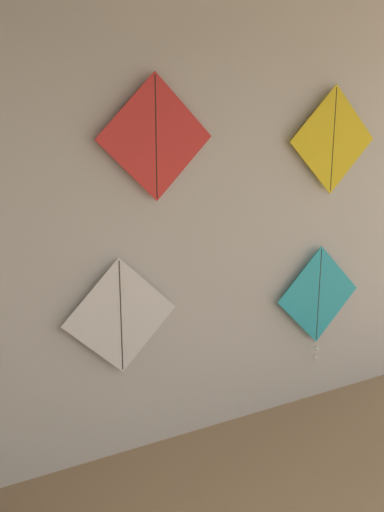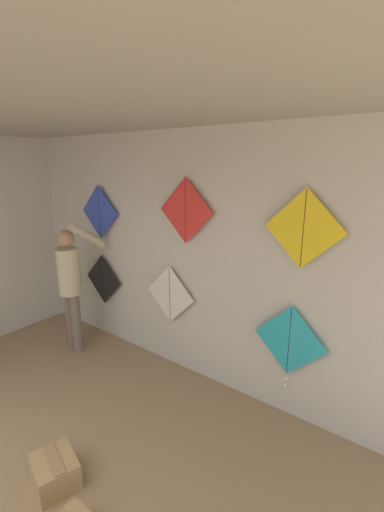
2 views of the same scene
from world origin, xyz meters
The scene contains 10 objects.
back_panel centered at (0.00, 3.24, 1.40)m, with size 5.88×0.06×2.80m, color beige.
ceiling_slab centered at (0.00, 1.61, 2.82)m, with size 5.88×4.01×0.04m, color #A8A399.
shopkeeper centered at (-1.36, 2.67, 0.99)m, with size 0.44×0.59×1.75m.
cardboard_box centered at (0.28, 1.35, 0.11)m, with size 0.43×0.39×0.23m.
kite_0 centered at (-1.32, 3.15, 0.87)m, with size 0.71×0.01×0.71m.
kite_1 centered at (-0.08, 3.15, 0.94)m, with size 0.71×0.01×0.71m.
kite_2 centered at (1.40, 3.15, 0.81)m, with size 0.71×0.04×0.85m.
kite_3 centered at (-1.30, 3.15, 1.82)m, with size 0.71×0.01×0.71m.
kite_4 centered at (0.16, 3.15, 1.95)m, with size 0.71×0.01×0.71m.
kite_5 centered at (1.45, 3.15, 1.90)m, with size 0.71×0.01×0.71m.
Camera 2 is at (2.43, 0.30, 2.45)m, focal length 24.00 mm.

